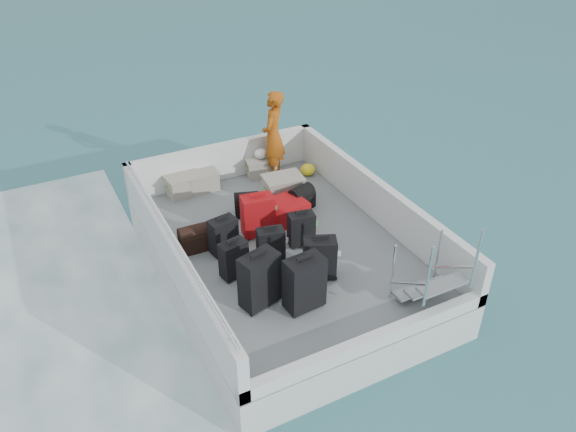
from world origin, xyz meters
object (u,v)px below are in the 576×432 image
(suitcase_5, at_px, (258,216))
(crate_2, at_px, (261,167))
(suitcase_1, at_px, (234,260))
(suitcase_2, at_px, (223,236))
(suitcase_0, at_px, (259,281))
(crate_0, at_px, (183,185))
(crate_1, at_px, (202,182))
(crate_3, at_px, (283,188))
(suitcase_7, at_px, (301,230))
(passenger, at_px, (273,136))
(suitcase_3, at_px, (304,284))
(suitcase_8, at_px, (280,212))
(suitcase_6, at_px, (320,259))
(suitcase_4, at_px, (271,247))

(suitcase_5, distance_m, crate_2, 1.97)
(suitcase_1, xyz_separation_m, crate_2, (1.63, 2.57, -0.13))
(suitcase_2, bearing_deg, suitcase_0, -100.47)
(suitcase_0, height_order, crate_0, suitcase_0)
(crate_1, relative_size, crate_2, 0.99)
(suitcase_2, bearing_deg, crate_3, 24.11)
(crate_0, distance_m, crate_1, 0.35)
(suitcase_0, distance_m, suitcase_7, 1.49)
(suitcase_1, height_order, passenger, passenger)
(suitcase_5, relative_size, suitcase_7, 1.24)
(suitcase_3, bearing_deg, suitcase_2, 101.51)
(suitcase_7, xyz_separation_m, crate_3, (0.40, 1.40, -0.08))
(suitcase_0, relative_size, crate_0, 1.40)
(crate_3, bearing_deg, crate_0, 148.60)
(suitcase_8, bearing_deg, suitcase_3, 155.76)
(suitcase_1, distance_m, crate_0, 2.57)
(suitcase_7, bearing_deg, passenger, 84.81)
(suitcase_6, bearing_deg, suitcase_4, 151.68)
(suitcase_6, bearing_deg, crate_3, 100.06)
(crate_1, bearing_deg, suitcase_3, -88.11)
(crate_0, xyz_separation_m, crate_1, (0.35, -0.00, -0.01))
(suitcase_0, xyz_separation_m, passenger, (1.74, 3.13, 0.43))
(suitcase_2, distance_m, passenger, 2.57)
(suitcase_1, relative_size, suitcase_4, 1.00)
(suitcase_3, distance_m, suitcase_8, 2.13)
(suitcase_1, xyz_separation_m, suitcase_3, (0.57, -1.03, 0.10))
(suitcase_3, bearing_deg, suitcase_1, 113.87)
(suitcase_1, xyz_separation_m, suitcase_6, (1.07, -0.57, 0.03))
(suitcase_1, height_order, crate_1, suitcase_1)
(suitcase_0, height_order, crate_3, suitcase_0)
(suitcase_3, height_order, suitcase_6, suitcase_3)
(crate_0, distance_m, crate_2, 1.52)
(suitcase_1, relative_size, suitcase_3, 0.74)
(suitcase_2, xyz_separation_m, suitcase_4, (0.52, -0.56, -0.00))
(suitcase_6, xyz_separation_m, suitcase_8, (0.15, 1.55, -0.15))
(suitcase_5, distance_m, crate_3, 1.21)
(crate_2, bearing_deg, crate_3, -90.63)
(suitcase_1, height_order, suitcase_8, suitcase_1)
(suitcase_0, height_order, crate_2, suitcase_0)
(suitcase_0, bearing_deg, suitcase_1, 80.26)
(suitcase_4, height_order, suitcase_8, suitcase_4)
(crate_0, height_order, passenger, passenger)
(suitcase_6, relative_size, crate_0, 1.11)
(suitcase_4, xyz_separation_m, suitcase_6, (0.47, -0.61, 0.03))
(crate_1, xyz_separation_m, crate_2, (1.17, 0.00, 0.00))
(suitcase_2, bearing_deg, crate_2, 41.77)
(suitcase_6, distance_m, crate_2, 3.19)
(suitcase_0, bearing_deg, suitcase_7, 23.93)
(suitcase_2, xyz_separation_m, crate_0, (0.02, 1.97, -0.12))
(suitcase_8, xyz_separation_m, passenger, (0.59, 1.44, 0.66))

